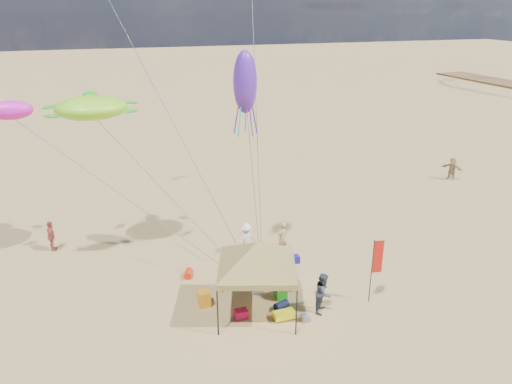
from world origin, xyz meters
TOP-DOWN VIEW (x-y plane):
  - ground at (0.00, 0.00)m, footprint 280.00×280.00m
  - canopy_tent at (-1.15, -0.51)m, footprint 5.85×5.85m
  - feather_flag at (3.89, -1.39)m, footprint 0.46×0.10m
  - cooler_red at (-1.90, -0.71)m, footprint 0.54×0.38m
  - cooler_blue at (1.94, 2.82)m, footprint 0.54×0.38m
  - bag_navy at (-0.09, -0.66)m, footprint 0.69×0.54m
  - bag_orange at (-3.34, 3.17)m, footprint 0.54×0.69m
  - chair_green at (0.18, 0.14)m, footprint 0.50×0.50m
  - chair_yellow at (-3.15, 0.64)m, footprint 0.50×0.50m
  - crate_grey at (0.54, -1.76)m, footprint 0.34×0.30m
  - beach_cart at (-0.23, -1.34)m, footprint 0.90×0.50m
  - person_near_a at (1.78, 4.00)m, footprint 0.76×0.66m
  - person_near_b at (1.52, -1.33)m, footprint 1.08×1.10m
  - person_near_c at (-0.07, 4.42)m, footprint 1.27×0.93m
  - person_far_a at (-9.60, 8.12)m, footprint 0.47×1.00m
  - person_far_c at (17.91, 10.67)m, footprint 1.24×1.58m
  - turtle_kite at (-6.81, 6.56)m, footprint 3.49×2.88m
  - fish_kite at (-9.98, 5.22)m, footprint 1.87×1.05m
  - squid_kite at (-0.17, 4.03)m, footprint 1.08×1.08m

SIDE VIEW (x-z plane):
  - ground at x=0.00m, z-range 0.00..0.00m
  - crate_grey at x=0.54m, z-range 0.00..0.28m
  - bag_navy at x=-0.09m, z-range 0.00..0.36m
  - bag_orange at x=-3.34m, z-range 0.00..0.36m
  - cooler_red at x=-1.90m, z-range 0.00..0.38m
  - cooler_blue at x=1.94m, z-range 0.00..0.38m
  - beach_cart at x=-0.23m, z-range 0.08..0.32m
  - chair_green at x=0.18m, z-range 0.00..0.70m
  - chair_yellow at x=-3.15m, z-range 0.00..0.70m
  - person_far_a at x=-9.60m, z-range 0.00..1.65m
  - person_far_c at x=17.91m, z-range 0.00..1.67m
  - person_near_a at x=1.78m, z-range 0.00..1.75m
  - person_near_c at x=-0.07m, z-range 0.00..1.76m
  - person_near_b at x=1.52m, z-range 0.00..1.79m
  - feather_flag at x=3.89m, z-range 0.51..3.52m
  - canopy_tent at x=-1.15m, z-range 1.26..5.06m
  - turtle_kite at x=-6.81m, z-range 7.14..8.24m
  - fish_kite at x=-9.98m, z-range 7.64..8.44m
  - squid_kite at x=-0.17m, z-range 7.49..10.30m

